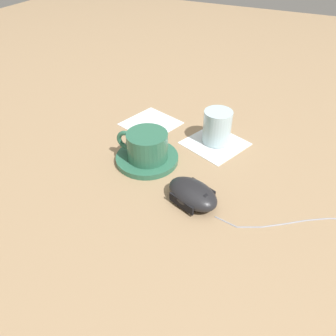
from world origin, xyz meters
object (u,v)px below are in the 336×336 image
object	(u,v)px
coffee_cup	(146,145)
computer_mouse	(193,194)
saucer	(147,158)
drinking_glass	(217,127)

from	to	relation	value
coffee_cup	computer_mouse	size ratio (longest dim) A/B	0.95
saucer	computer_mouse	bearing A→B (deg)	61.20
computer_mouse	drinking_glass	bearing A→B (deg)	-172.82
drinking_glass	saucer	bearing A→B (deg)	-39.28
coffee_cup	drinking_glass	size ratio (longest dim) A/B	1.48
drinking_glass	coffee_cup	bearing A→B (deg)	-38.41
saucer	drinking_glass	size ratio (longest dim) A/B	1.76
saucer	drinking_glass	xyz separation A→B (m)	(-0.14, 0.11, 0.04)
saucer	coffee_cup	distance (m)	0.04
coffee_cup	drinking_glass	bearing A→B (deg)	141.59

